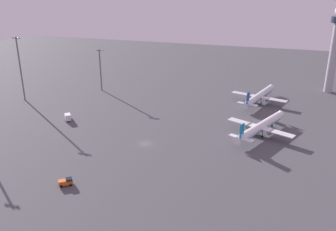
{
  "coord_description": "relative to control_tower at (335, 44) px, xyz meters",
  "views": [
    {
      "loc": [
        44.22,
        -116.71,
        59.64
      ],
      "look_at": [
        2.81,
        20.4,
        4.0
      ],
      "focal_mm": 39.28,
      "sensor_mm": 36.0,
      "label": 1
    }
  ],
  "objects": [
    {
      "name": "apron_light_central",
      "position": [
        -117.78,
        -32.83,
        -12.61
      ],
      "size": [
        4.8,
        0.9,
        22.45
      ],
      "color": "slate",
      "rests_on": "ground"
    },
    {
      "name": "control_tower",
      "position": [
        0.0,
        0.0,
        0.0
      ],
      "size": [
        8.0,
        8.0,
        44.74
      ],
      "color": "#A8A8B2",
      "rests_on": "ground"
    },
    {
      "name": "catering_truck",
      "position": [
        -112.23,
        -76.74,
        -24.04
      ],
      "size": [
        5.24,
        5.95,
        3.05
      ],
      "rotation": [
        0.0,
        0.0,
        0.63
      ],
      "color": "white",
      "rests_on": "ground"
    },
    {
      "name": "ground_plane",
      "position": [
        -72.0,
        -89.2,
        -25.62
      ],
      "size": [
        416.0,
        416.0,
        0.0
      ],
      "primitive_type": "plane",
      "color": "#4C4C51"
    },
    {
      "name": "baggage_tractor",
      "position": [
        -84.7,
        -123.43,
        -24.44
      ],
      "size": [
        4.51,
        4.0,
        2.25
      ],
      "rotation": [
        0.0,
        0.0,
        5.33
      ],
      "color": "#D85919",
      "rests_on": "ground"
    },
    {
      "name": "airplane_terminal_side",
      "position": [
        -34.46,
        -29.73,
        -22.17
      ],
      "size": [
        27.38,
        34.83,
        9.14
      ],
      "rotation": [
        0.0,
        0.0,
        -0.3
      ],
      "color": "silver",
      "rests_on": "ground"
    },
    {
      "name": "apron_light_west",
      "position": [
        -147.31,
        -59.18,
        -7.9
      ],
      "size": [
        4.8,
        0.9,
        31.63
      ],
      "color": "slate",
      "rests_on": "ground"
    },
    {
      "name": "airplane_mid_apron",
      "position": [
        -31.35,
        -68.71,
        -22.14
      ],
      "size": [
        26.73,
        33.83,
        9.2
      ],
      "rotation": [
        0.0,
        0.0,
        -0.43
      ],
      "color": "white",
      "rests_on": "ground"
    }
  ]
}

